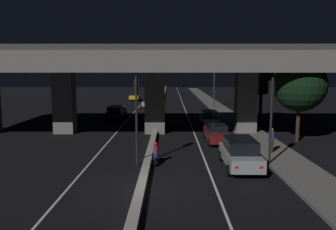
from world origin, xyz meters
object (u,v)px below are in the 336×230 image
motorcycle_blue_filtering_near (156,154)px  car_dark_red_second (217,133)px  pedestrian_on_sidewalk (271,140)px  traffic_light_left_of_median (137,105)px  car_silver_lead (240,153)px  car_silver_second_oncoming (149,101)px  car_dark_blue_lead_oncoming (116,112)px  car_taxi_yellow_third_oncoming (135,96)px  car_silver_third (210,118)px  traffic_light_right_of_median (271,106)px  street_lamp (212,77)px

motorcycle_blue_filtering_near → car_dark_red_second: bearing=-35.9°
car_dark_red_second → pedestrian_on_sidewalk: pedestrian_on_sidewalk is taller
traffic_light_left_of_median → car_silver_lead: size_ratio=1.18×
traffic_light_left_of_median → pedestrian_on_sidewalk: traffic_light_left_of_median is taller
traffic_light_left_of_median → motorcycle_blue_filtering_near: traffic_light_left_of_median is taller
car_silver_second_oncoming → car_dark_blue_lead_oncoming: bearing=-12.6°
car_taxi_yellow_third_oncoming → motorcycle_blue_filtering_near: size_ratio=2.40×
car_dark_blue_lead_oncoming → pedestrian_on_sidewalk: bearing=40.0°
car_silver_lead → motorcycle_blue_filtering_near: car_silver_lead is taller
traffic_light_left_of_median → car_dark_blue_lead_oncoming: 20.83m
car_silver_third → pedestrian_on_sidewalk: bearing=-168.0°
car_silver_lead → traffic_light_right_of_median: bearing=-71.5°
car_silver_second_oncoming → motorcycle_blue_filtering_near: size_ratio=2.44×
pedestrian_on_sidewalk → car_taxi_yellow_third_oncoming: bearing=108.5°
pedestrian_on_sidewalk → traffic_light_right_of_median: bearing=-109.4°
car_silver_third → car_dark_red_second: bearing=176.2°
street_lamp → motorcycle_blue_filtering_near: 31.74m
car_silver_third → motorcycle_blue_filtering_near: (-5.08, -14.27, -0.24)m
car_silver_third → car_silver_second_oncoming: size_ratio=1.05×
street_lamp → car_dark_blue_lead_oncoming: 17.43m
traffic_light_right_of_median → car_taxi_yellow_third_oncoming: traffic_light_right_of_median is taller
traffic_light_right_of_median → street_lamp: (0.38, 30.90, 1.17)m
traffic_light_left_of_median → street_lamp: size_ratio=0.67×
traffic_light_right_of_median → car_silver_lead: 3.39m
car_taxi_yellow_third_oncoming → motorcycle_blue_filtering_near: car_taxi_yellow_third_oncoming is taller
traffic_light_left_of_median → car_silver_third: size_ratio=1.19×
traffic_light_right_of_median → car_dark_red_second: traffic_light_right_of_median is taller
car_dark_red_second → car_silver_second_oncoming: (-7.19, 25.78, 0.20)m
street_lamp → car_silver_third: (-2.29, -16.31, -4.00)m
traffic_light_right_of_median → car_silver_second_oncoming: 33.76m
car_dark_red_second → pedestrian_on_sidewalk: (3.20, -3.95, 0.27)m
car_dark_red_second → car_dark_blue_lead_oncoming: 17.12m
car_silver_lead → pedestrian_on_sidewalk: (2.82, 3.18, 0.08)m
car_silver_third → car_dark_blue_lead_oncoming: bearing=61.8°
street_lamp → car_silver_second_oncoming: street_lamp is taller
street_lamp → motorcycle_blue_filtering_near: bearing=-103.5°
traffic_light_left_of_median → car_silver_second_oncoming: 32.44m
car_dark_red_second → car_silver_third: bearing=-3.7°
traffic_light_right_of_median → car_dark_red_second: bearing=109.4°
motorcycle_blue_filtering_near → car_silver_lead: bearing=-99.3°
street_lamp → car_taxi_yellow_third_oncoming: (-13.40, 13.30, -4.06)m
car_dark_red_second → motorcycle_blue_filtering_near: bearing=141.9°
traffic_light_left_of_median → car_dark_red_second: traffic_light_left_of_median is taller
traffic_light_right_of_median → car_dark_blue_lead_oncoming: size_ratio=1.10×
car_silver_lead → car_dark_blue_lead_oncoming: bearing=28.0°
traffic_light_left_of_median → car_dark_red_second: bearing=48.2°
street_lamp → car_silver_third: size_ratio=1.77×
car_silver_lead → car_dark_red_second: 7.15m
street_lamp → car_silver_third: street_lamp is taller
car_taxi_yellow_third_oncoming → car_dark_blue_lead_oncoming: bearing=-0.1°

